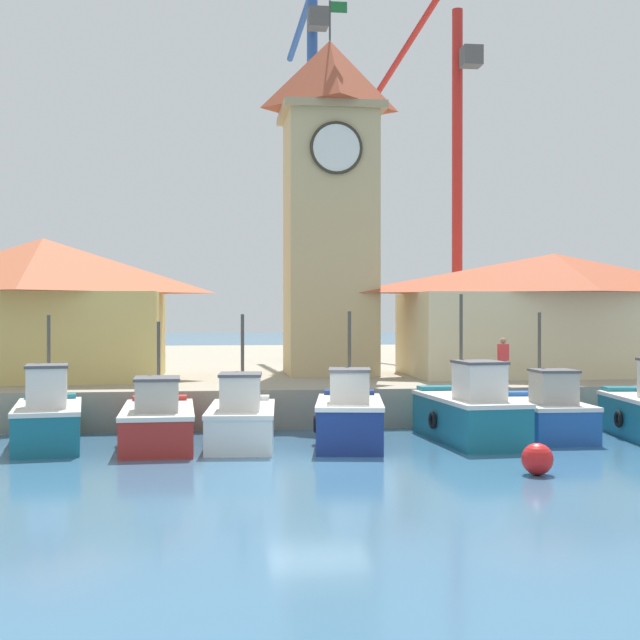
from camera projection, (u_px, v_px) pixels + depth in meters
name	position (u px, v px, depth m)	size (l,w,h in m)	color
ground_plane	(318.00, 461.00, 22.41)	(300.00, 300.00, 0.00)	#386689
quay_wharf	(259.00, 370.00, 48.23)	(120.00, 40.00, 1.28)	#9E937F
fishing_boat_left_inner	(48.00, 419.00, 24.80)	(2.34, 4.54, 3.68)	#196B7F
fishing_boat_mid_left	(158.00, 422.00, 24.93)	(2.16, 4.99, 3.49)	#AD2823
fishing_boat_center	(241.00, 420.00, 25.18)	(2.21, 4.75, 3.70)	silver
fishing_boat_mid_right	(349.00, 418.00, 25.05)	(2.44, 4.39, 3.79)	navy
fishing_boat_right_inner	(469.00, 413.00, 25.94)	(2.25, 5.17, 4.30)	#196B7F
fishing_boat_right_outer	(546.00, 414.00, 26.77)	(2.07, 4.24, 3.76)	#2356A8
clock_tower	(330.00, 199.00, 35.72)	(3.98, 3.98, 15.00)	tan
warehouse_left	(43.00, 307.00, 33.11)	(9.08, 6.83, 5.24)	tan
warehouse_right	(555.00, 313.00, 35.45)	(12.12, 6.08, 4.83)	beige
port_crane_near	(312.00, 208.00, 46.53)	(2.00, 8.23, 20.35)	navy
port_crane_far	(454.00, 217.00, 47.01)	(3.99, 9.34, 20.82)	maroon
mooring_buoy	(537.00, 459.00, 20.51)	(0.74, 0.74, 0.74)	red
dock_worker_near_tower	(503.00, 361.00, 29.95)	(0.34, 0.22, 1.62)	#33333D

